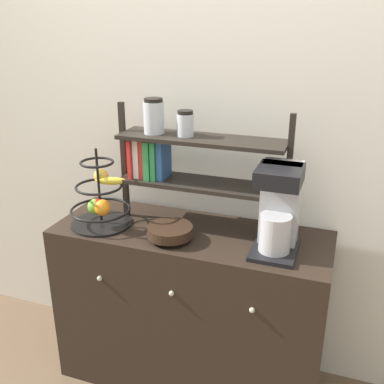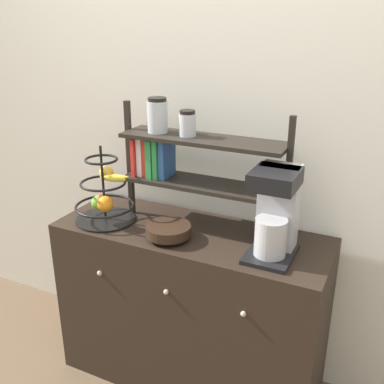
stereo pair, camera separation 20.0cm
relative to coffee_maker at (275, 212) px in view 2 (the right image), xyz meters
name	(u,v)px [view 2 (the right image)]	position (x,y,z in m)	size (l,w,h in m)	color
wall_back	(216,122)	(-0.40, 0.31, 0.27)	(7.00, 0.05, 2.60)	silver
sideboard	(191,307)	(-0.40, 0.03, -0.61)	(1.29, 0.49, 0.84)	black
coffee_maker	(275,212)	(0.00, 0.00, 0.00)	(0.19, 0.25, 0.38)	black
fruit_stand	(104,198)	(-0.82, -0.04, -0.07)	(0.29, 0.29, 0.38)	black
wooden_bowl	(168,231)	(-0.46, -0.07, -0.15)	(0.20, 0.20, 0.07)	black
shelf_hutch	(181,153)	(-0.48, 0.10, 0.16)	(0.80, 0.20, 0.59)	black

